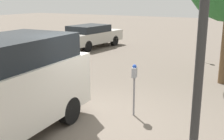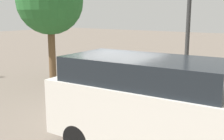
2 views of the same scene
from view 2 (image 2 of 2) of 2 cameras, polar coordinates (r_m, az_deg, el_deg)
The scene contains 5 objects.
ground_plane at distance 8.81m, azimuth 0.58°, elevation -9.36°, with size 80.00×80.00×0.00m, color #60564C.
parking_meter_near at distance 9.30m, azimuth -1.27°, elevation -1.73°, with size 0.22×0.15×1.37m.
lamp_post at distance 9.99m, azimuth 14.90°, elevation 2.78°, with size 0.44×0.44×5.74m.
parked_van at distance 6.32m, azimuth 7.38°, elevation -6.60°, with size 4.52×2.18×2.18m.
street_tree at distance 13.07m, azimuth -12.52°, elevation 13.39°, with size 2.95×2.95×5.13m.
Camera 2 is at (4.64, -6.81, 3.13)m, focal length 45.00 mm.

